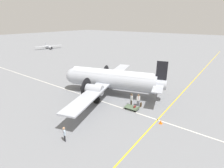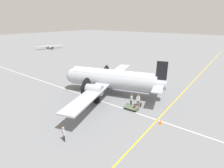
{
  "view_description": "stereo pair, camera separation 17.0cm",
  "coord_description": "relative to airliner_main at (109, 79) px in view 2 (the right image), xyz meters",
  "views": [
    {
      "loc": [
        -21.49,
        -15.79,
        11.54
      ],
      "look_at": [
        0.0,
        0.0,
        1.79
      ],
      "focal_mm": 28.0,
      "sensor_mm": 36.0,
      "label": 1
    },
    {
      "loc": [
        -21.39,
        -15.93,
        11.54
      ],
      "look_at": [
        0.0,
        0.0,
        1.79
      ],
      "focal_mm": 28.0,
      "sensor_mm": 36.0,
      "label": 2
    }
  ],
  "objects": [
    {
      "name": "ground_plane",
      "position": [
        0.14,
        -0.45,
        -2.62
      ],
      "size": [
        300.0,
        300.0,
        0.0
      ],
      "primitive_type": "plane",
      "color": "slate"
    },
    {
      "name": "apron_line_eastwest",
      "position": [
        0.14,
        -9.72,
        -2.62
      ],
      "size": [
        120.0,
        0.16,
        0.01
      ],
      "color": "gold",
      "rests_on": "ground_plane"
    },
    {
      "name": "apron_line_northsouth",
      "position": [
        -2.98,
        -0.45,
        -2.62
      ],
      "size": [
        0.16,
        120.0,
        0.01
      ],
      "color": "silver",
      "rests_on": "ground_plane"
    },
    {
      "name": "airliner_main",
      "position": [
        0.0,
        0.0,
        0.0
      ],
      "size": [
        23.13,
        16.9,
        6.12
      ],
      "rotation": [
        0.0,
        0.0,
        1.87
      ],
      "color": "#ADB2BC",
      "rests_on": "ground_plane"
    },
    {
      "name": "crew_foreground",
      "position": [
        -12.35,
        -3.7,
        -1.62
      ],
      "size": [
        0.31,
        0.52,
        1.64
      ],
      "rotation": [
        0.0,
        0.0,
        1.18
      ],
      "color": "#2D2D33",
      "rests_on": "ground_plane"
    },
    {
      "name": "passenger_boarding",
      "position": [
        -1.03,
        -5.95,
        -1.55
      ],
      "size": [
        0.53,
        0.37,
        1.76
      ],
      "rotation": [
        0.0,
        0.0,
        2.61
      ],
      "color": "#2D2D33",
      "rests_on": "ground_plane"
    },
    {
      "name": "ramp_agent",
      "position": [
        -1.55,
        -5.12,
        -1.46
      ],
      "size": [
        0.43,
        0.54,
        1.85
      ],
      "rotation": [
        0.0,
        0.0,
        0.98
      ],
      "color": "#473D2D",
      "rests_on": "ground_plane"
    },
    {
      "name": "suitcase_near_door",
      "position": [
        -2.37,
        -6.13,
        -2.34
      ],
      "size": [
        0.43,
        0.16,
        0.61
      ],
      "color": "maroon",
      "rests_on": "ground_plane"
    },
    {
      "name": "suitcase_upright_spare",
      "position": [
        -1.05,
        -6.4,
        -2.32
      ],
      "size": [
        0.35,
        0.13,
        0.65
      ],
      "color": "#47331E",
      "rests_on": "ground_plane"
    },
    {
      "name": "baggage_cart",
      "position": [
        -2.5,
        -5.78,
        -2.35
      ],
      "size": [
        1.28,
        1.98,
        0.56
      ],
      "rotation": [
        0.0,
        0.0,
        1.61
      ],
      "color": "#4C6047",
      "rests_on": "ground_plane"
    },
    {
      "name": "light_aircraft_distant",
      "position": [
        23.59,
        50.52,
        -1.76
      ],
      "size": [
        11.2,
        8.54,
        2.15
      ],
      "rotation": [
        0.0,
        0.0,
        4.43
      ],
      "color": "#B7BCC6",
      "rests_on": "ground_plane"
    },
    {
      "name": "traffic_cone",
      "position": [
        -3.53,
        -10.32,
        -2.39
      ],
      "size": [
        0.39,
        0.39,
        0.51
      ],
      "color": "orange",
      "rests_on": "ground_plane"
    }
  ]
}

